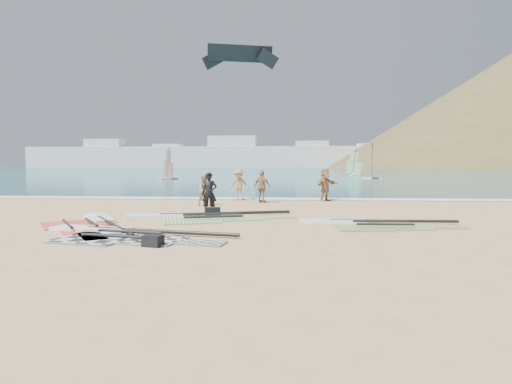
# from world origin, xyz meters

# --- Properties ---
(ground) EXTENTS (300.00, 300.00, 0.00)m
(ground) POSITION_xyz_m (0.00, 0.00, 0.00)
(ground) COLOR tan
(ground) RESTS_ON ground
(sea) EXTENTS (300.00, 240.00, 0.06)m
(sea) POSITION_xyz_m (0.00, 132.00, 0.00)
(sea) COLOR #0C4E58
(sea) RESTS_ON ground
(surf_line) EXTENTS (300.00, 1.20, 0.04)m
(surf_line) POSITION_xyz_m (0.00, 12.30, 0.00)
(surf_line) COLOR white
(surf_line) RESTS_ON ground
(far_town) EXTENTS (160.00, 8.00, 12.00)m
(far_town) POSITION_xyz_m (-15.72, 150.00, 4.49)
(far_town) COLOR white
(far_town) RESTS_ON ground
(rig_grey) EXTENTS (6.04, 2.95, 0.20)m
(rig_grey) POSITION_xyz_m (-3.61, -0.20, 0.05)
(rig_grey) COLOR #272729
(rig_grey) RESTS_ON ground
(rig_green) EXTENTS (6.55, 3.57, 0.21)m
(rig_green) POSITION_xyz_m (-2.08, 3.81, 0.05)
(rig_green) COLOR #48BB1E
(rig_green) RESTS_ON ground
(rig_orange) EXTENTS (5.45, 2.16, 0.20)m
(rig_orange) POSITION_xyz_m (3.96, 2.38, 0.05)
(rig_orange) COLOR #FF9706
(rig_orange) RESTS_ON ground
(rig_red) EXTENTS (4.36, 5.64, 0.20)m
(rig_red) POSITION_xyz_m (-5.35, 1.86, 0.05)
(rig_red) COLOR red
(rig_red) RESTS_ON ground
(gear_bag_near) EXTENTS (0.65, 0.53, 0.37)m
(gear_bag_near) POSITION_xyz_m (-1.60, 4.33, 0.18)
(gear_bag_near) COLOR black
(gear_bag_near) RESTS_ON ground
(gear_bag_far) EXTENTS (0.55, 0.45, 0.29)m
(gear_bag_far) POSITION_xyz_m (-2.07, -1.64, 0.14)
(gear_bag_far) COLOR black
(gear_bag_far) RESTS_ON ground
(person_wetsuit) EXTENTS (0.68, 0.50, 1.71)m
(person_wetsuit) POSITION_xyz_m (-1.89, 5.15, 0.86)
(person_wetsuit) COLOR black
(person_wetsuit) RESTS_ON ground
(beachgoer_left) EXTENTS (0.93, 0.88, 1.51)m
(beachgoer_left) POSITION_xyz_m (-2.75, 8.54, 0.75)
(beachgoer_left) COLOR tan
(beachgoer_left) RESTS_ON ground
(beachgoer_mid) EXTENTS (1.14, 0.66, 1.76)m
(beachgoer_mid) POSITION_xyz_m (-1.42, 11.50, 0.88)
(beachgoer_mid) COLOR tan
(beachgoer_mid) RESTS_ON ground
(beachgoer_back) EXTENTS (1.06, 0.87, 1.69)m
(beachgoer_back) POSITION_xyz_m (-0.03, 10.23, 0.85)
(beachgoer_back) COLOR #97754F
(beachgoer_back) RESTS_ON ground
(beachgoer_right) EXTENTS (1.51, 1.55, 1.77)m
(beachgoer_right) POSITION_xyz_m (3.36, 11.50, 0.89)
(beachgoer_right) COLOR #9D7751
(beachgoer_right) RESTS_ON ground
(windsurfer_left) EXTENTS (2.13, 2.13, 4.10)m
(windsurfer_left) POSITION_xyz_m (-13.48, 39.85, 1.22)
(windsurfer_left) COLOR white
(windsurfer_left) RESTS_ON ground
(windsurfer_centre) EXTENTS (2.63, 3.07, 4.63)m
(windsurfer_centre) POSITION_xyz_m (12.14, 44.29, 1.33)
(windsurfer_centre) COLOR white
(windsurfer_centre) RESTS_ON ground
(windsurfer_right) EXTENTS (2.42, 2.29, 4.17)m
(windsurfer_right) POSITION_xyz_m (11.38, 54.65, 1.23)
(windsurfer_right) COLOR white
(windsurfer_right) RESTS_ON ground
(kitesurf_kite) EXTENTS (9.01, 3.01, 2.83)m
(kitesurf_kite) POSITION_xyz_m (-4.51, 39.66, 14.89)
(kitesurf_kite) COLOR black
(kitesurf_kite) RESTS_ON ground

